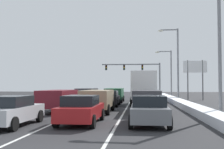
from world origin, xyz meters
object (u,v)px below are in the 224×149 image
street_lamp_right_far (169,69)px  sedan_silver_left_lane_nearest (11,111)px  suv_green_center_lane_fourth (114,94)px  sedan_black_center_lane_third (109,98)px  street_lamp_right_near (214,41)px  sedan_red_center_lane_nearest (81,109)px  suv_charcoal_left_lane_fourth (87,94)px  sedan_gray_right_lane_nearest (149,110)px  sedan_gray_left_lane_third (79,98)px  roadside_sign_right (195,71)px  suv_white_right_lane_fourth (145,93)px  street_lamp_right_mid (175,58)px  traffic_light_gantry (139,71)px  suv_maroon_left_lane_second (58,99)px  box_truck_right_lane_third (143,87)px  suv_charcoal_right_lane_second (146,99)px  suv_tan_center_lane_second (98,99)px

street_lamp_right_far → sedan_silver_left_lane_nearest: bearing=-109.8°
suv_green_center_lane_fourth → street_lamp_right_far: 14.34m
sedan_black_center_lane_third → street_lamp_right_near: size_ratio=0.55×
sedan_red_center_lane_nearest → suv_charcoal_left_lane_fourth: 18.30m
sedan_gray_right_lane_nearest → sedan_gray_left_lane_third: bearing=118.1°
sedan_gray_right_lane_nearest → roadside_sign_right: roadside_sign_right is taller
suv_white_right_lane_fourth → sedan_silver_left_lane_nearest: bearing=-107.2°
street_lamp_right_far → street_lamp_right_mid: bearing=-90.5°
roadside_sign_right → sedan_silver_left_lane_nearest: bearing=-119.4°
suv_green_center_lane_fourth → traffic_light_gantry: 18.65m
suv_charcoal_left_lane_fourth → sedan_gray_left_lane_third: bearing=-87.1°
suv_maroon_left_lane_second → street_lamp_right_near: (10.96, -2.18, 3.91)m
box_truck_right_lane_third → sedan_gray_left_lane_third: size_ratio=1.60×
traffic_light_gantry → street_lamp_right_far: size_ratio=1.43×
suv_maroon_left_lane_second → street_lamp_right_near: 11.84m
street_lamp_right_far → sedan_gray_left_lane_third: bearing=-121.5°
suv_charcoal_right_lane_second → sedan_red_center_lane_nearest: 7.03m
street_lamp_right_mid → suv_charcoal_left_lane_fourth: bearing=-164.2°
suv_green_center_lane_fourth → sedan_silver_left_lane_nearest: 19.69m
suv_white_right_lane_fourth → suv_tan_center_lane_second: bearing=-103.5°
sedan_silver_left_lane_nearest → sedan_gray_left_lane_third: (0.39, 13.41, 0.00)m
suv_charcoal_right_lane_second → suv_tan_center_lane_second: bearing=-177.3°
suv_charcoal_right_lane_second → suv_maroon_left_lane_second: bearing=-178.9°
suv_tan_center_lane_second → street_lamp_right_far: bearing=71.9°
sedan_gray_left_lane_third → traffic_light_gantry: size_ratio=0.41×
suv_white_right_lane_fourth → suv_charcoal_left_lane_fourth: same height
suv_green_center_lane_fourth → roadside_sign_right: bearing=27.6°
traffic_light_gantry → roadside_sign_right: bearing=-58.3°
street_lamp_right_mid → street_lamp_right_far: bearing=89.5°
suv_maroon_left_lane_second → street_lamp_right_far: (10.85, 23.83, 3.60)m
suv_white_right_lane_fourth → suv_tan_center_lane_second: same height
suv_white_right_lane_fourth → traffic_light_gantry: size_ratio=0.45×
sedan_gray_right_lane_nearest → suv_white_right_lane_fourth: suv_white_right_lane_fourth is taller
suv_tan_center_lane_second → sedan_black_center_lane_third: bearing=88.8°
sedan_red_center_lane_nearest → suv_maroon_left_lane_second: 6.69m
sedan_gray_left_lane_third → suv_charcoal_right_lane_second: bearing=-43.5°
suv_white_right_lane_fourth → street_lamp_right_near: (4.03, -18.30, 3.91)m
suv_tan_center_lane_second → sedan_black_center_lane_third: size_ratio=1.09×
roadside_sign_right → sedan_black_center_lane_third: bearing=-132.8°
box_truck_right_lane_third → street_lamp_right_near: street_lamp_right_near is taller
sedan_red_center_lane_nearest → suv_tan_center_lane_second: bearing=90.3°
suv_charcoal_right_lane_second → sedan_black_center_lane_third: size_ratio=1.09×
sedan_gray_right_lane_nearest → traffic_light_gantry: 36.47m
sedan_gray_right_lane_nearest → street_lamp_right_mid: street_lamp_right_mid is taller
suv_green_center_lane_fourth → suv_tan_center_lane_second: bearing=-90.5°
box_truck_right_lane_third → suv_charcoal_left_lane_fourth: 8.15m
suv_green_center_lane_fourth → suv_maroon_left_lane_second: (-3.15, -12.28, 0.00)m
suv_charcoal_right_lane_second → roadside_sign_right: size_ratio=0.89×
suv_charcoal_right_lane_second → suv_white_right_lane_fourth: 16.00m
suv_white_right_lane_fourth → street_lamp_right_mid: street_lamp_right_mid is taller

